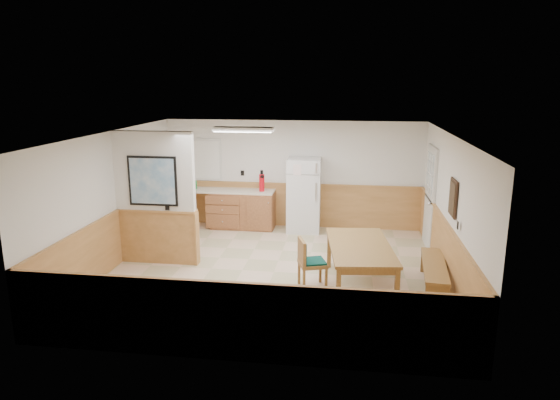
# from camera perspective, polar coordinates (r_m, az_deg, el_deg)

# --- Properties ---
(ground) EXTENTS (6.00, 6.00, 0.00)m
(ground) POSITION_cam_1_polar(r_m,az_deg,el_deg) (9.16, -0.71, -8.20)
(ground) COLOR beige
(ground) RESTS_ON ground
(ceiling) EXTENTS (6.00, 6.00, 0.02)m
(ceiling) POSITION_cam_1_polar(r_m,az_deg,el_deg) (8.55, -0.75, 7.55)
(ceiling) COLOR white
(ceiling) RESTS_ON back_wall
(back_wall) EXTENTS (6.00, 0.02, 2.50)m
(back_wall) POSITION_cam_1_polar(r_m,az_deg,el_deg) (11.68, 1.47, 2.96)
(back_wall) COLOR white
(back_wall) RESTS_ON ground
(right_wall) EXTENTS (0.02, 6.00, 2.50)m
(right_wall) POSITION_cam_1_polar(r_m,az_deg,el_deg) (8.85, 18.86, -1.22)
(right_wall) COLOR white
(right_wall) RESTS_ON ground
(left_wall) EXTENTS (0.02, 6.00, 2.50)m
(left_wall) POSITION_cam_1_polar(r_m,az_deg,el_deg) (9.68, -18.58, 0.03)
(left_wall) COLOR white
(left_wall) RESTS_ON ground
(wainscot_back) EXTENTS (6.00, 0.04, 1.00)m
(wainscot_back) POSITION_cam_1_polar(r_m,az_deg,el_deg) (11.82, 1.44, -0.63)
(wainscot_back) COLOR tan
(wainscot_back) RESTS_ON ground
(wainscot_right) EXTENTS (0.04, 6.00, 1.00)m
(wainscot_right) POSITION_cam_1_polar(r_m,az_deg,el_deg) (9.06, 18.38, -5.81)
(wainscot_right) COLOR tan
(wainscot_right) RESTS_ON ground
(wainscot_left) EXTENTS (0.04, 6.00, 1.00)m
(wainscot_left) POSITION_cam_1_polar(r_m,az_deg,el_deg) (9.86, -18.15, -4.22)
(wainscot_left) COLOR tan
(wainscot_left) RESTS_ON ground
(partition_wall) EXTENTS (1.50, 0.20, 2.50)m
(partition_wall) POSITION_cam_1_polar(r_m,az_deg,el_deg) (9.55, -14.02, 0.05)
(partition_wall) COLOR white
(partition_wall) RESTS_ON ground
(kitchen_counter) EXTENTS (2.20, 0.61, 1.00)m
(kitchen_counter) POSITION_cam_1_polar(r_m,az_deg,el_deg) (11.74, -4.60, -0.97)
(kitchen_counter) COLOR #A06238
(kitchen_counter) RESTS_ON ground
(exterior_door) EXTENTS (0.07, 1.02, 2.15)m
(exterior_door) POSITION_cam_1_polar(r_m,az_deg,el_deg) (10.71, 16.75, 0.33)
(exterior_door) COLOR silver
(exterior_door) RESTS_ON ground
(kitchen_window) EXTENTS (0.80, 0.04, 1.00)m
(kitchen_window) POSITION_cam_1_polar(r_m,az_deg,el_deg) (12.02, -8.56, 4.57)
(kitchen_window) COLOR silver
(kitchen_window) RESTS_ON back_wall
(wall_painting) EXTENTS (0.04, 0.50, 0.60)m
(wall_painting) POSITION_cam_1_polar(r_m,az_deg,el_deg) (8.49, 19.16, 0.24)
(wall_painting) COLOR black
(wall_painting) RESTS_ON right_wall
(fluorescent_fixture) EXTENTS (1.20, 0.30, 0.09)m
(fluorescent_fixture) POSITION_cam_1_polar(r_m,az_deg,el_deg) (9.98, -4.21, 8.06)
(fluorescent_fixture) COLOR silver
(fluorescent_fixture) RESTS_ON ceiling
(refrigerator) EXTENTS (0.76, 0.73, 1.69)m
(refrigerator) POSITION_cam_1_polar(r_m,az_deg,el_deg) (11.37, 2.74, 0.58)
(refrigerator) COLOR white
(refrigerator) RESTS_ON ground
(dining_table) EXTENTS (1.21, 2.07, 0.75)m
(dining_table) POSITION_cam_1_polar(r_m,az_deg,el_deg) (8.37, 9.12, -5.69)
(dining_table) COLOR #A0773A
(dining_table) RESTS_ON ground
(dining_bench) EXTENTS (0.52, 1.69, 0.45)m
(dining_bench) POSITION_cam_1_polar(r_m,az_deg,el_deg) (8.68, 17.20, -7.64)
(dining_bench) COLOR #A0773A
(dining_bench) RESTS_ON ground
(dining_chair) EXTENTS (0.70, 0.57, 0.85)m
(dining_chair) POSITION_cam_1_polar(r_m,az_deg,el_deg) (8.33, 3.17, -6.83)
(dining_chair) COLOR #A0773A
(dining_chair) RESTS_ON ground
(fire_extinguisher) EXTENTS (0.16, 0.16, 0.49)m
(fire_extinguisher) POSITION_cam_1_polar(r_m,az_deg,el_deg) (11.45, -2.10, 2.05)
(fire_extinguisher) COLOR red
(fire_extinguisher) RESTS_ON kitchen_counter
(soap_bottle) EXTENTS (0.08, 0.08, 0.20)m
(soap_bottle) POSITION_cam_1_polar(r_m,az_deg,el_deg) (11.88, -9.64, 1.73)
(soap_bottle) COLOR #1A8F3A
(soap_bottle) RESTS_ON kitchen_counter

